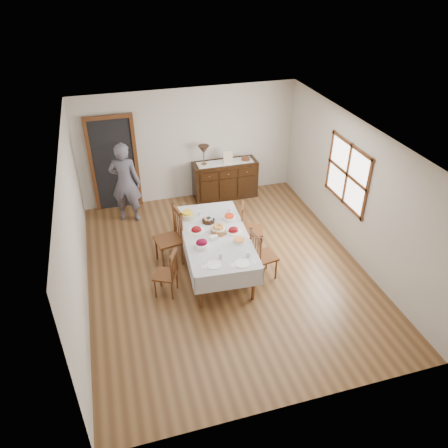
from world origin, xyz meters
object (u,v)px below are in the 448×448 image
object	(u,v)px
table_lamp	(204,150)
chair_left_near	(168,273)
chair_right_near	(261,255)
chair_right_far	(249,227)
dining_table	(216,239)
chair_left_far	(171,236)
sideboard	(225,180)
person	(125,180)

from	to	relation	value
table_lamp	chair_left_near	bearing A→B (deg)	-114.50
chair_right_near	chair_right_far	distance (m)	0.88
dining_table	chair_left_far	distance (m)	0.88
chair_left_near	chair_right_near	bearing A→B (deg)	115.97
sideboard	table_lamp	xyz separation A→B (m)	(-0.50, 0.02, 0.80)
chair_left_near	person	distance (m)	2.76
chair_right_near	person	size ratio (longest dim) A/B	0.52
dining_table	chair_left_near	bearing A→B (deg)	-151.98
sideboard	table_lamp	distance (m)	0.95
chair_left_near	table_lamp	bearing A→B (deg)	-177.74
chair_left_far	chair_right_near	bearing A→B (deg)	47.49
chair_right_far	table_lamp	bearing A→B (deg)	28.94
chair_left_near	table_lamp	world-z (taller)	table_lamp
chair_right_far	table_lamp	size ratio (longest dim) A/B	2.22
sideboard	table_lamp	world-z (taller)	table_lamp
chair_right_near	chair_left_far	bearing A→B (deg)	48.40
person	table_lamp	bearing A→B (deg)	-148.63
chair_right_near	table_lamp	world-z (taller)	table_lamp
dining_table	person	distance (m)	2.65
chair_right_far	person	xyz separation A→B (m)	(-2.16, 1.83, 0.44)
person	chair_right_near	bearing A→B (deg)	146.38
chair_left_far	table_lamp	xyz separation A→B (m)	(1.18, 2.19, 0.69)
dining_table	person	world-z (taller)	person
sideboard	chair_left_near	bearing A→B (deg)	-121.78
chair_left_near	chair_right_near	xyz separation A→B (m)	(1.68, -0.02, 0.05)
chair_left_far	person	world-z (taller)	person
dining_table	chair_right_near	distance (m)	0.87
dining_table	person	xyz separation A→B (m)	(-1.37, 2.25, 0.27)
chair_left_near	sideboard	xyz separation A→B (m)	(1.91, 3.08, 0.00)
dining_table	chair_left_far	world-z (taller)	chair_left_far
chair_right_far	table_lamp	xyz separation A→B (m)	(-0.34, 2.24, 0.74)
dining_table	table_lamp	size ratio (longest dim) A/B	5.05
chair_left_near	chair_right_far	size ratio (longest dim) A/B	0.87
chair_left_near	table_lamp	xyz separation A→B (m)	(1.41, 3.09, 0.81)
chair_left_far	chair_right_near	world-z (taller)	chair_left_far
chair_left_far	sideboard	world-z (taller)	chair_left_far
dining_table	chair_right_far	xyz separation A→B (m)	(0.79, 0.42, -0.16)
chair_left_far	table_lamp	world-z (taller)	table_lamp
person	chair_right_far	bearing A→B (deg)	158.51
chair_left_far	chair_right_near	xyz separation A→B (m)	(1.46, -0.92, -0.06)
dining_table	chair_right_near	size ratio (longest dim) A/B	2.34
chair_left_far	person	xyz separation A→B (m)	(-0.64, 1.78, 0.39)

